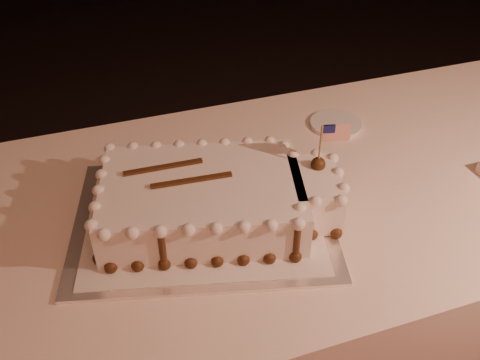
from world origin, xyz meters
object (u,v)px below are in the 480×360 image
object	(u,v)px
sheet_cake	(216,199)
side_plate	(336,124)
cake_board	(204,219)
banquet_table	(291,294)

from	to	relation	value
sheet_cake	side_plate	xyz separation A→B (m)	(0.40, 0.25, -0.05)
cake_board	side_plate	bearing A→B (deg)	43.74
banquet_table	side_plate	size ratio (longest dim) A/B	17.88
banquet_table	sheet_cake	bearing A→B (deg)	-167.48
side_plate	sheet_cake	bearing A→B (deg)	-148.15
cake_board	banquet_table	bearing A→B (deg)	23.81
banquet_table	sheet_cake	distance (m)	0.48
sheet_cake	side_plate	size ratio (longest dim) A/B	3.91
cake_board	sheet_cake	distance (m)	0.06
cake_board	sheet_cake	world-z (taller)	sheet_cake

